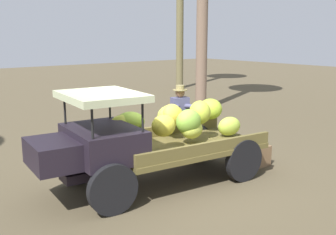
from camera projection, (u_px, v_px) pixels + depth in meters
The scene contains 5 objects.
ground_plane at pixel (167, 182), 7.80m from camera, with size 60.00×60.00×0.00m, color brown.
truck at pixel (145, 138), 7.51m from camera, with size 4.58×2.15×1.86m.
farmer at pixel (180, 116), 9.42m from camera, with size 0.54×0.50×1.68m.
wooden_crate at pixel (257, 156), 8.77m from camera, with size 0.55×0.38×0.44m, color #826141.
loose_banana_bunch at pixel (170, 136), 10.73m from camera, with size 0.55×0.39×0.30m, color yellow.
Camera 1 is at (4.64, 5.74, 2.83)m, focal length 42.74 mm.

